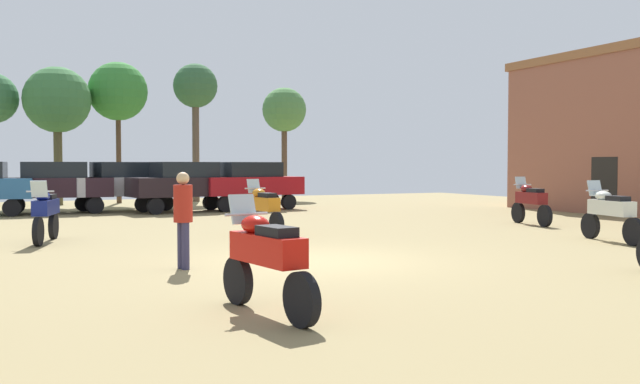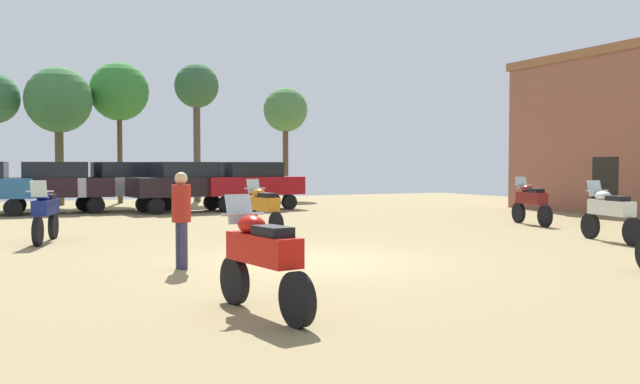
# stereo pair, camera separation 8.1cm
# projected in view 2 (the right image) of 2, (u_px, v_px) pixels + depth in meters

# --- Properties ---
(ground_plane) EXTENTS (44.00, 52.00, 0.02)m
(ground_plane) POSITION_uv_depth(u_px,v_px,m) (313.00, 262.00, 13.06)
(ground_plane) COLOR olive
(motorcycle_1) EXTENTS (0.83, 2.18, 1.51)m
(motorcycle_1) POSITION_uv_depth(u_px,v_px,m) (45.00, 212.00, 16.18)
(motorcycle_1) COLOR black
(motorcycle_1) RESTS_ON ground
(motorcycle_2) EXTENTS (0.62, 2.16, 1.49)m
(motorcycle_2) POSITION_uv_depth(u_px,v_px,m) (263.00, 207.00, 18.08)
(motorcycle_2) COLOR black
(motorcycle_2) RESTS_ON ground
(motorcycle_4) EXTENTS (0.77, 2.25, 1.49)m
(motorcycle_4) POSITION_uv_depth(u_px,v_px,m) (610.00, 212.00, 16.29)
(motorcycle_4) COLOR black
(motorcycle_4) RESTS_ON ground
(motorcycle_5) EXTENTS (0.72, 2.16, 1.50)m
(motorcycle_5) POSITION_uv_depth(u_px,v_px,m) (531.00, 201.00, 21.01)
(motorcycle_5) COLOR black
(motorcycle_5) RESTS_ON ground
(motorcycle_9) EXTENTS (0.66, 2.22, 1.48)m
(motorcycle_9) POSITION_uv_depth(u_px,v_px,m) (262.00, 256.00, 8.35)
(motorcycle_9) COLOR black
(motorcycle_9) RESTS_ON ground
(car_1) EXTENTS (4.48, 2.29, 2.00)m
(car_1) POSITION_uv_depth(u_px,v_px,m) (250.00, 182.00, 28.14)
(car_1) COLOR black
(car_1) RESTS_ON ground
(car_2) EXTENTS (4.49, 2.31, 2.00)m
(car_2) POSITION_uv_depth(u_px,v_px,m) (185.00, 183.00, 26.80)
(car_2) COLOR black
(car_2) RESTS_ON ground
(car_3) EXTENTS (4.48, 2.28, 2.00)m
(car_3) POSITION_uv_depth(u_px,v_px,m) (56.00, 183.00, 26.13)
(car_3) COLOR black
(car_3) RESTS_ON ground
(car_4) EXTENTS (4.54, 2.50, 2.00)m
(car_4) POSITION_uv_depth(u_px,v_px,m) (126.00, 182.00, 27.44)
(car_4) COLOR black
(car_4) RESTS_ON ground
(person_3) EXTENTS (0.40, 0.40, 1.74)m
(person_3) POSITION_uv_depth(u_px,v_px,m) (181.00, 212.00, 12.03)
(person_3) COLOR #322F50
(person_3) RESTS_ON ground
(tree_2) EXTENTS (3.06, 3.06, 6.45)m
(tree_2) POSITION_uv_depth(u_px,v_px,m) (59.00, 101.00, 31.25)
(tree_2) COLOR #4E492C
(tree_2) RESTS_ON ground
(tree_3) EXTENTS (2.26, 2.26, 7.10)m
(tree_3) POSITION_uv_depth(u_px,v_px,m) (197.00, 89.00, 34.58)
(tree_3) COLOR brown
(tree_3) RESTS_ON ground
(tree_4) EXTENTS (2.45, 2.45, 6.19)m
(tree_4) POSITION_uv_depth(u_px,v_px,m) (285.00, 111.00, 37.34)
(tree_4) COLOR #4D392A
(tree_4) RESTS_ON ground
(tree_7) EXTENTS (2.87, 2.87, 6.94)m
(tree_7) POSITION_uv_depth(u_px,v_px,m) (119.00, 92.00, 33.03)
(tree_7) COLOR #4F3826
(tree_7) RESTS_ON ground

